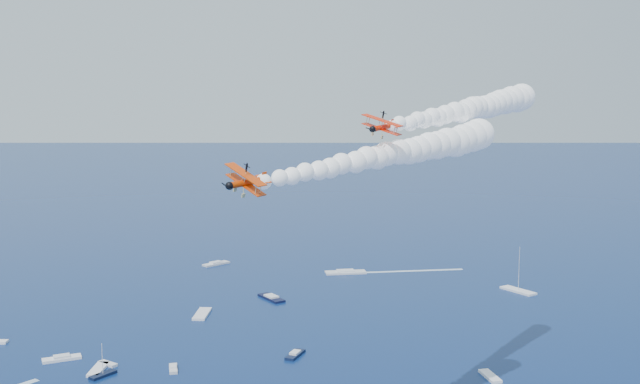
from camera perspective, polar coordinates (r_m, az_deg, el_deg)
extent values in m
cube|color=silver|center=(281.62, 1.97, -6.16)|extent=(15.38, 5.29, 0.70)
cube|color=white|center=(265.07, 14.92, -7.30)|extent=(9.75, 13.40, 0.70)
cube|color=white|center=(233.26, -9.00, -9.19)|extent=(5.62, 12.37, 0.70)
cube|color=white|center=(194.73, -16.62, -12.87)|extent=(4.09, 9.36, 0.70)
cube|color=silver|center=(298.02, -7.96, -5.46)|extent=(10.96, 9.47, 0.70)
cube|color=white|center=(204.75, -19.15, -11.95)|extent=(9.94, 5.84, 0.70)
cube|color=black|center=(248.00, -3.74, -8.09)|extent=(8.86, 12.29, 0.70)
cube|color=black|center=(190.96, -16.27, -13.27)|extent=(6.24, 6.53, 0.70)
cube|color=silver|center=(197.82, -15.92, -12.51)|extent=(5.31, 4.96, 0.70)
cube|color=white|center=(187.37, 12.88, -13.57)|extent=(3.39, 8.20, 0.70)
cube|color=silver|center=(190.87, -11.16, -13.12)|extent=(2.56, 6.29, 0.70)
cube|color=#0E1732|center=(196.72, -1.91, -12.33)|extent=(5.93, 8.03, 0.70)
cube|color=white|center=(287.38, 7.23, -6.00)|extent=(38.04, 3.02, 0.04)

